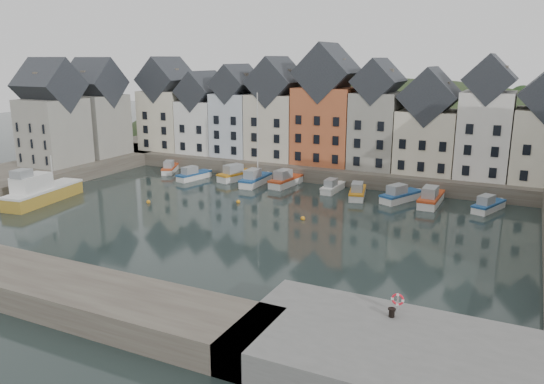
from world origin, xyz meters
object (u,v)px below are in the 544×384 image
Objects in this scene: large_vessel at (40,192)px; life_ring_post at (398,300)px; boat_d at (255,179)px; boat_a at (170,168)px; mooring_bollard at (392,312)px.

large_vessel is 49.48m from life_ring_post.
large_vessel is at bearing -135.62° from boat_d.
large_vessel is at bearing 163.85° from life_ring_post.
large_vessel is at bearing -123.51° from boat_a.
mooring_bollard is (27.93, -34.75, 1.46)m from boat_d.
mooring_bollard reaches higher than boat_a.
life_ring_post is (28.10, -34.04, 2.01)m from boat_d.
boat_a is 56.87m from life_ring_post.
boat_d is at bearing 38.20° from large_vessel.
boat_a is 0.50× the size of large_vessel.
boat_d is at bearing 129.54° from life_ring_post.
life_ring_post is at bearing -63.89° from boat_a.
large_vessel is 49.50m from mooring_bollard.
boat_d is 28.07m from large_vessel.
life_ring_post is (0.17, 0.71, 0.55)m from mooring_bollard.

